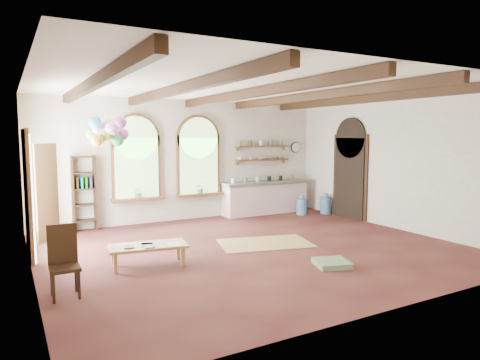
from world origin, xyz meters
TOP-DOWN VIEW (x-y plane):
  - floor at (0.00, 0.00)m, footprint 8.00×8.00m
  - ceiling_beams at (0.00, 0.00)m, footprint 6.20×6.80m
  - window_left at (-1.40, 3.43)m, footprint 1.30×0.28m
  - window_right at (0.30, 3.43)m, footprint 1.30×0.28m
  - left_doorway at (-3.95, 1.80)m, footprint 0.10×1.90m
  - right_doorway at (3.95, 1.50)m, footprint 0.10×1.30m
  - kitchen_counter at (2.30, 3.20)m, footprint 2.68×0.62m
  - wall_shelf_lower at (2.30, 3.38)m, footprint 1.70×0.24m
  - wall_shelf_upper at (2.30, 3.38)m, footprint 1.70×0.24m
  - wall_clock at (3.55, 3.45)m, footprint 0.32×0.04m
  - bookshelf at (-2.70, 3.32)m, footprint 0.53×0.32m
  - coffee_table at (-2.20, -0.12)m, footprint 1.40×0.80m
  - side_chair at (-3.65, -0.95)m, footprint 0.41×0.41m
  - floor_mat at (0.41, 0.21)m, footprint 2.11×1.59m
  - floor_cushion at (0.61, -1.67)m, footprint 0.72×0.72m
  - water_jug_a at (3.10, 2.50)m, footprint 0.30×0.30m
  - water_jug_b at (3.82, 2.30)m, footprint 0.31×0.31m
  - balloon_cluster at (-2.41, 1.84)m, footprint 0.82×0.92m
  - table_book at (-2.62, -0.11)m, footprint 0.22×0.28m
  - tablet at (-2.23, -0.25)m, footprint 0.18×0.25m
  - potted_plant_left at (-1.40, 3.32)m, footprint 0.27×0.23m
  - potted_plant_right at (0.30, 3.32)m, footprint 0.27×0.23m
  - shelf_cup_a at (1.55, 3.38)m, footprint 0.12×0.10m
  - shelf_cup_b at (1.90, 3.38)m, footprint 0.10×0.10m
  - shelf_bowl_a at (2.25, 3.38)m, footprint 0.22×0.22m
  - shelf_bowl_b at (2.60, 3.38)m, footprint 0.20×0.20m
  - shelf_vase at (2.95, 3.38)m, footprint 0.18×0.18m

SIDE VIEW (x-z plane):
  - floor at x=0.00m, z-range 0.00..0.00m
  - floor_mat at x=0.41m, z-range 0.00..0.02m
  - floor_cushion at x=0.61m, z-range 0.00..0.10m
  - water_jug_a at x=3.10m, z-range -0.04..0.54m
  - water_jug_b at x=3.82m, z-range -0.04..0.57m
  - side_chair at x=-3.65m, z-range -0.22..0.80m
  - coffee_table at x=-2.20m, z-range 0.14..0.52m
  - tablet at x=-2.23m, z-range 0.38..0.39m
  - table_book at x=-2.62m, z-range 0.38..0.40m
  - kitchen_counter at x=2.30m, z-range 0.01..0.95m
  - potted_plant_left at x=-1.40m, z-range 0.70..1.00m
  - potted_plant_right at x=0.30m, z-range 0.70..1.00m
  - bookshelf at x=-2.70m, z-range 0.00..1.80m
  - right_doorway at x=3.95m, z-range -0.10..2.30m
  - left_doorway at x=-3.95m, z-range -0.10..2.40m
  - wall_shelf_lower at x=2.30m, z-range 1.53..1.57m
  - shelf_bowl_a at x=2.25m, z-range 1.57..1.62m
  - shelf_bowl_b at x=2.60m, z-range 1.57..1.63m
  - shelf_cup_b at x=1.90m, z-range 1.57..1.66m
  - shelf_cup_a at x=1.55m, z-range 1.57..1.67m
  - window_left at x=-1.40m, z-range 0.53..2.73m
  - window_right at x=0.30m, z-range 0.53..2.73m
  - shelf_vase at x=2.95m, z-range 1.57..1.76m
  - wall_clock at x=3.55m, z-range 1.74..2.06m
  - wall_shelf_upper at x=2.30m, z-range 1.93..1.97m
  - balloon_cluster at x=-2.41m, z-range 1.75..2.91m
  - ceiling_beams at x=0.00m, z-range 3.01..3.19m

